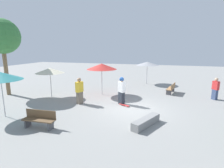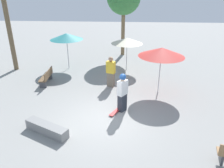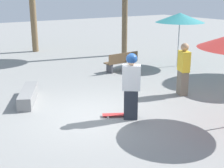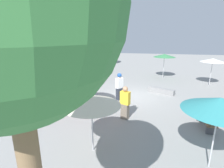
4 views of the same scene
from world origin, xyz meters
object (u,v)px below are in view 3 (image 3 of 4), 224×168
object	(u,v)px
concrete_ledge	(28,95)
bench_far	(122,62)
skateboard	(116,115)
shade_umbrella_teal	(180,18)
skater_main	(131,84)
bystander_watching	(183,69)

from	to	relation	value
concrete_ledge	bench_far	distance (m)	5.15
skateboard	shade_umbrella_teal	size ratio (longest dim) A/B	0.32
skater_main	concrete_ledge	distance (m)	3.65
bench_far	shade_umbrella_teal	size ratio (longest dim) A/B	0.64
concrete_ledge	bench_far	xyz separation A→B (m)	(1.67, -4.86, 0.22)
skateboard	bystander_watching	world-z (taller)	bystander_watching
concrete_ledge	bench_far	bearing A→B (deg)	-71.07
skater_main	shade_umbrella_teal	size ratio (longest dim) A/B	0.74
skater_main	concrete_ledge	xyz separation A→B (m)	(2.97, 1.95, -0.81)
shade_umbrella_teal	bystander_watching	distance (m)	4.63
skater_main	bystander_watching	xyz separation A→B (m)	(0.73, -2.76, -0.11)
concrete_ledge	bench_far	size ratio (longest dim) A/B	1.20
concrete_ledge	bystander_watching	xyz separation A→B (m)	(-2.24, -4.71, 0.70)
concrete_ledge	shade_umbrella_teal	size ratio (longest dim) A/B	0.77
skater_main	concrete_ledge	size ratio (longest dim) A/B	0.96
bench_far	skateboard	bearing A→B (deg)	-129.29
concrete_ledge	skateboard	bearing A→B (deg)	-147.56
bench_far	bystander_watching	xyz separation A→B (m)	(-3.91, 0.15, 0.47)
bench_far	bystander_watching	bearing A→B (deg)	-95.15
skateboard	bench_far	bearing A→B (deg)	-98.48
concrete_ledge	shade_umbrella_teal	world-z (taller)	shade_umbrella_teal
skateboard	concrete_ledge	distance (m)	3.14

